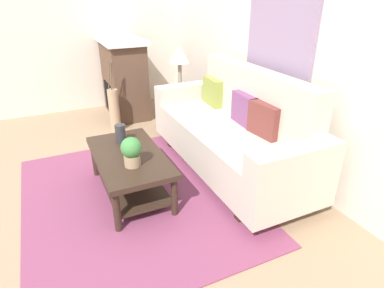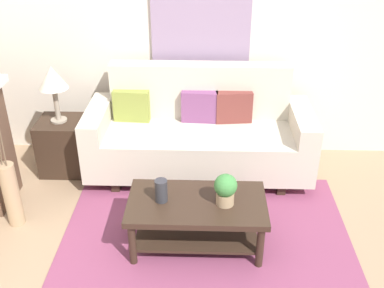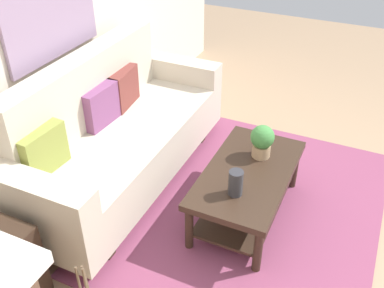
# 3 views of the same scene
# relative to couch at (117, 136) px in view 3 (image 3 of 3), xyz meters

# --- Properties ---
(ground_plane) EXTENTS (9.66, 9.66, 0.00)m
(ground_plane) POSITION_rel_couch_xyz_m (0.08, -1.63, -0.43)
(ground_plane) COLOR #9E7F60
(wall_back) EXTENTS (5.66, 0.10, 2.70)m
(wall_back) POSITION_rel_couch_xyz_m (0.08, 0.54, 0.92)
(wall_back) COLOR beige
(wall_back) RESTS_ON ground_plane
(area_rug) EXTENTS (2.42, 1.97, 0.01)m
(area_rug) POSITION_rel_couch_xyz_m (0.08, -1.13, -0.42)
(area_rug) COLOR #843D5B
(area_rug) RESTS_ON ground_plane
(couch) EXTENTS (2.20, 0.84, 1.08)m
(couch) POSITION_rel_couch_xyz_m (0.00, 0.00, 0.00)
(couch) COLOR beige
(couch) RESTS_ON ground_plane
(throw_pillow_olive) EXTENTS (0.37, 0.14, 0.32)m
(throw_pillow_olive) POSITION_rel_couch_xyz_m (-0.68, 0.13, 0.25)
(throw_pillow_olive) COLOR olive
(throw_pillow_olive) RESTS_ON couch
(throw_pillow_plum) EXTENTS (0.37, 0.14, 0.32)m
(throw_pillow_plum) POSITION_rel_couch_xyz_m (-0.00, 0.13, 0.25)
(throw_pillow_plum) COLOR #7A4270
(throw_pillow_plum) RESTS_ON couch
(throw_pillow_maroon) EXTENTS (0.37, 0.16, 0.32)m
(throw_pillow_maroon) POSITION_rel_couch_xyz_m (0.34, 0.13, 0.25)
(throw_pillow_maroon) COLOR brown
(throw_pillow_maroon) RESTS_ON couch
(coffee_table) EXTENTS (1.10, 0.60, 0.43)m
(coffee_table) POSITION_rel_couch_xyz_m (0.00, -1.13, -0.12)
(coffee_table) COLOR #332319
(coffee_table) RESTS_ON ground_plane
(tabletop_vase) EXTENTS (0.10, 0.10, 0.19)m
(tabletop_vase) POSITION_rel_couch_xyz_m (-0.28, -1.13, 0.09)
(tabletop_vase) COLOR #2D2D33
(tabletop_vase) RESTS_ON coffee_table
(potted_plant_tabletop) EXTENTS (0.18, 0.18, 0.26)m
(potted_plant_tabletop) POSITION_rel_couch_xyz_m (0.22, -1.15, 0.14)
(potted_plant_tabletop) COLOR tan
(potted_plant_tabletop) RESTS_ON coffee_table
(framed_painting) EXTENTS (0.99, 0.03, 0.84)m
(framed_painting) POSITION_rel_couch_xyz_m (-0.00, 0.47, 1.03)
(framed_painting) COLOR gray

